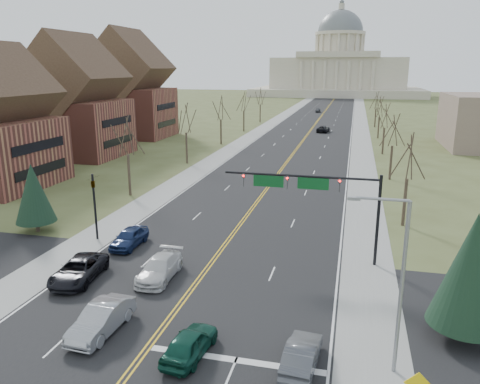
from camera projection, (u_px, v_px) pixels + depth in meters
The scene contains 35 objects.
ground at pixel (155, 337), 26.69m from camera, with size 600.00×600.00×0.00m, color #494F27.
road at pixel (316, 123), 129.96m from camera, with size 20.00×380.00×0.01m, color black.
cross_road at pixel (191, 290), 32.32m from camera, with size 120.00×14.00×0.01m, color black.
sidewalk_left at pixel (274, 122), 132.70m from camera, with size 4.00×380.00×0.03m, color gray.
sidewalk_right at pixel (360, 124), 127.21m from camera, with size 4.00×380.00×0.03m, color gray.
center_line at pixel (316, 123), 129.96m from camera, with size 0.42×380.00×0.01m, color gold.
edge_line_left at pixel (281, 122), 132.20m from camera, with size 0.15×380.00×0.01m, color silver.
edge_line_right at pixel (352, 124), 127.72m from camera, with size 0.15×380.00×0.01m, color silver.
stop_bar at pixel (236, 360), 24.60m from camera, with size 9.50×0.50×0.01m, color silver.
capitol at pixel (338, 69), 257.66m from camera, with size 90.00×60.00×50.00m.
signal_mast at pixel (312, 190), 36.17m from camera, with size 12.12×0.44×7.20m.
signal_left at pixel (94, 199), 41.03m from camera, with size 0.32×0.36×6.00m.
street_light at pixel (397, 276), 22.43m from camera, with size 2.90×0.25×9.07m.
tree_r_0 at pixel (409, 159), 43.99m from camera, with size 3.74×3.74×8.50m.
tree_l_0 at pixel (127, 138), 54.73m from camera, with size 3.96×3.96×9.00m.
tree_r_1 at pixel (393, 132), 62.77m from camera, with size 3.74×3.74×8.50m.
tree_l_1 at pixel (186, 120), 73.51m from camera, with size 3.96×3.96×9.00m.
tree_r_2 at pixel (385, 117), 81.54m from camera, with size 3.74×3.74×8.50m.
tree_l_2 at pixel (221, 109), 92.28m from camera, with size 3.96×3.96×9.00m.
tree_r_3 at pixel (380, 108), 100.32m from camera, with size 3.74×3.74×8.50m.
tree_l_3 at pixel (244, 102), 111.06m from camera, with size 3.96×3.96×9.00m.
tree_r_4 at pixel (376, 102), 119.10m from camera, with size 3.74×3.74×8.50m.
tree_l_4 at pixel (260, 97), 129.84m from camera, with size 3.96×3.96×9.00m.
conifer_r at pixel (471, 270), 25.46m from camera, with size 4.20×4.20×7.50m.
conifer_l at pixel (34, 193), 42.98m from camera, with size 3.64×3.64×6.50m.
bldg_left_mid at pixel (76, 106), 79.66m from camera, with size 15.10×14.28×20.75m.
bldg_left_far at pixel (129, 93), 102.39m from camera, with size 17.10×14.28×23.25m.
car_nb_inner_lead at pixel (190, 343), 24.80m from camera, with size 1.77×4.39×1.49m, color #0E3D2F.
car_nb_outer_lead at pixel (302, 354), 23.85m from camera, with size 1.54×4.41×1.45m, color #494B50.
car_sb_inner_lead at pixel (101, 319), 27.01m from camera, with size 1.76×5.05×1.67m, color #94969B.
car_sb_outer_lead at pixel (79, 270), 33.67m from camera, with size 2.61×5.65×1.57m, color black.
car_sb_inner_second at pixel (160, 268), 34.00m from camera, with size 2.19×5.38×1.56m, color silver.
car_sb_outer_second at pixel (129, 237), 40.07m from camera, with size 1.89×4.70×1.60m, color #15244B.
car_far_nb at pixel (323, 129), 111.60m from camera, with size 2.48×5.38×1.50m, color black.
car_far_sb at pixel (318, 110), 160.80m from camera, with size 1.70×4.23×1.44m, color #46494D.
Camera 1 is at (10.29, -21.83, 14.91)m, focal length 35.00 mm.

